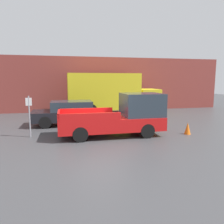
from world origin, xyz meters
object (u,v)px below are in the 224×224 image
object	(u,v)px
pickup_truck	(122,116)
car	(70,113)
parking_sign	(29,114)
delivery_truck	(109,93)
traffic_cone	(188,128)

from	to	relation	value
pickup_truck	car	bearing A→B (deg)	127.49
car	parking_sign	distance (m)	3.56
pickup_truck	delivery_truck	size ratio (longest dim) A/B	0.70
pickup_truck	parking_sign	bearing A→B (deg)	173.04
car	parking_sign	size ratio (longest dim) A/B	2.24
car	parking_sign	bearing A→B (deg)	-126.98
car	traffic_cone	size ratio (longest dim) A/B	7.44
pickup_truck	delivery_truck	xyz separation A→B (m)	(0.83, 7.14, 0.85)
delivery_truck	traffic_cone	distance (m)	8.37
pickup_truck	car	xyz separation A→B (m)	(-2.61, 3.40, -0.21)
parking_sign	car	bearing A→B (deg)	53.02
delivery_truck	traffic_cone	world-z (taller)	delivery_truck
car	parking_sign	xyz separation A→B (m)	(-2.13, -2.82, 0.41)
car	delivery_truck	distance (m)	5.19
car	delivery_truck	bearing A→B (deg)	47.38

